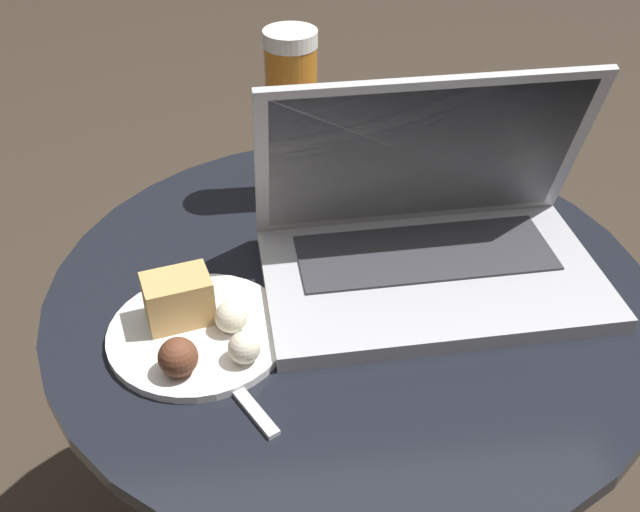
# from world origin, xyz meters

# --- Properties ---
(table) EXTENTS (0.66, 0.66, 0.56)m
(table) POSITION_xyz_m (0.00, 0.00, 0.38)
(table) COLOR #9E9EA3
(table) RESTS_ON ground_plane
(laptop) EXTENTS (0.37, 0.24, 0.22)m
(laptop) POSITION_xyz_m (0.09, 0.02, 0.61)
(laptop) COLOR #B2B2B7
(laptop) RESTS_ON table
(beer_glass) EXTENTS (0.06, 0.06, 0.22)m
(beer_glass) POSITION_xyz_m (-0.05, 0.19, 0.67)
(beer_glass) COLOR #C6701E
(beer_glass) RESTS_ON table
(snack_plate) EXTENTS (0.18, 0.18, 0.06)m
(snack_plate) POSITION_xyz_m (-0.17, -0.07, 0.58)
(snack_plate) COLOR white
(snack_plate) RESTS_ON table
(fork) EXTENTS (0.11, 0.18, 0.00)m
(fork) POSITION_xyz_m (-0.15, -0.11, 0.56)
(fork) COLOR silver
(fork) RESTS_ON table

